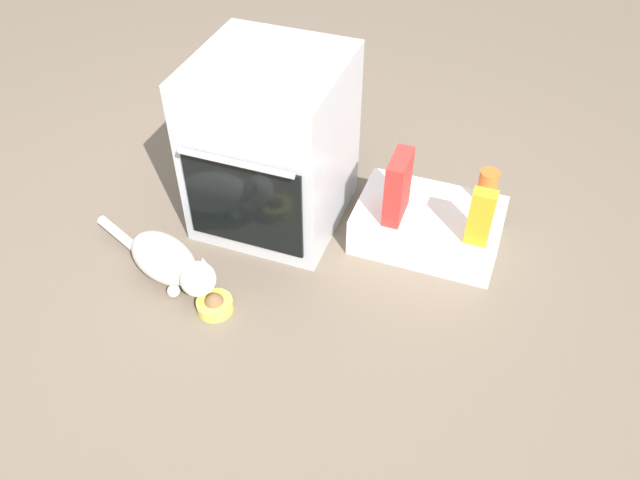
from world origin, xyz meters
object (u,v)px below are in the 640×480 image
(pantry_cabinet, at_px, (428,225))
(cat, at_px, (169,262))
(oven, at_px, (272,145))
(juice_carton, at_px, (481,218))
(cereal_box, at_px, (398,187))
(sauce_jar, at_px, (487,186))
(food_bowl, at_px, (215,304))

(pantry_cabinet, distance_m, cat, 1.07)
(oven, distance_m, juice_carton, 0.88)
(pantry_cabinet, height_order, juice_carton, juice_carton)
(cat, bearing_deg, pantry_cabinet, 51.70)
(oven, relative_size, juice_carton, 3.07)
(cereal_box, bearing_deg, juice_carton, -7.92)
(sauce_jar, bearing_deg, pantry_cabinet, -144.33)
(pantry_cabinet, bearing_deg, sauce_jar, 35.67)
(cat, xyz_separation_m, juice_carton, (1.10, 0.45, 0.19))
(cereal_box, bearing_deg, sauce_jar, 33.91)
(cereal_box, height_order, juice_carton, cereal_box)
(food_bowl, distance_m, juice_carton, 1.06)
(cereal_box, bearing_deg, food_bowl, -133.23)
(juice_carton, distance_m, sauce_jar, 0.27)
(cereal_box, xyz_separation_m, sauce_jar, (0.33, 0.22, -0.07))
(cat, distance_m, cereal_box, 0.94)
(pantry_cabinet, height_order, cereal_box, cereal_box)
(food_bowl, xyz_separation_m, juice_carton, (0.88, 0.53, 0.27))
(juice_carton, relative_size, sauce_jar, 1.71)
(cereal_box, height_order, sauce_jar, cereal_box)
(sauce_jar, bearing_deg, cat, -146.75)
(oven, height_order, juice_carton, oven)
(oven, xyz_separation_m, cereal_box, (0.54, -0.03, -0.05))
(food_bowl, bearing_deg, pantry_cabinet, 44.29)
(sauce_jar, bearing_deg, cereal_box, -146.09)
(food_bowl, height_order, sauce_jar, sauce_jar)
(pantry_cabinet, xyz_separation_m, juice_carton, (0.21, -0.12, 0.21))
(oven, xyz_separation_m, food_bowl, (0.00, -0.61, -0.34))
(food_bowl, xyz_separation_m, cereal_box, (0.54, 0.58, 0.29))
(oven, bearing_deg, sauce_jar, 12.39)
(juice_carton, bearing_deg, food_bowl, -148.82)
(pantry_cabinet, xyz_separation_m, cat, (-0.90, -0.58, 0.02))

